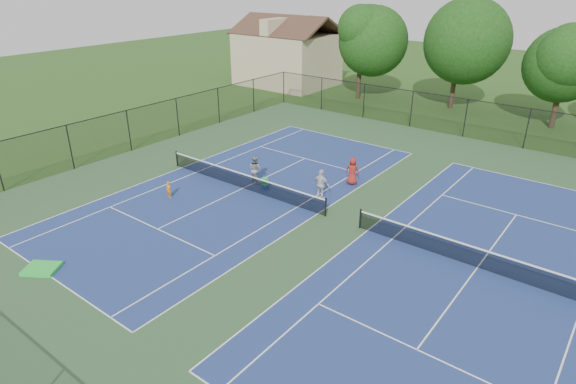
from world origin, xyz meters
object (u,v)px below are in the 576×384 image
Objects in this scene: tree_back_a at (361,37)px; ball_hopper at (265,181)px; instructor at (255,169)px; tree_back_c at (566,61)px; bystander_a at (321,185)px; bystander_c at (352,171)px; tree_back_b at (460,36)px; ball_crate at (265,187)px; clapboard_house at (287,57)px; child_player at (169,190)px.

tree_back_a is 21.33× the size of ball_hopper.
ball_hopper is at bearing -72.94° from tree_back_a.
tree_back_a is 5.19× the size of instructor.
instructor is (-11.97, -23.87, -4.60)m from tree_back_c.
bystander_a is 2.99m from bystander_c.
tree_back_b is at bearing -87.62° from bystander_a.
tree_back_b reaches higher than ball_crate.
tree_back_c reaches higher than ball_hopper.
bystander_a is 4.24× the size of ball_hopper.
tree_back_c is 27.14m from ball_crate.
clapboard_house is 6.12× the size of instructor.
clapboard_house is at bearing 125.22° from ball_hopper.
instructor is at bearing -116.62° from tree_back_c.
clapboard_house is (-10.00, 1.00, -2.95)m from tree_back_a.
bystander_a reaches higher than instructor.
child_player is 2.38× the size of ball_crate.
child_player is 2.31× the size of ball_hopper.
tree_back_a is 0.91× the size of tree_back_b.
tree_back_b is at bearing 85.82° from ball_crate.
tree_back_c reaches higher than bystander_c.
tree_back_c is 32.41m from child_player.
bystander_a is at bearing 14.96° from ball_hopper.
ball_crate is 0.37m from ball_hopper.
ball_hopper reaches higher than ball_crate.
clapboard_house is (-28.00, -0.00, -2.39)m from tree_back_c.
tree_back_c is (9.00, -1.00, -1.11)m from tree_back_b.
child_player is at bearing 66.47° from instructor.
tree_back_b is 30.67m from child_player.
tree_back_b is 23.38× the size of ball_hopper.
tree_back_b is 5.68× the size of instructor.
clapboard_house is at bearing 116.19° from child_player.
tree_back_b is at bearing 12.53° from tree_back_a.
tree_back_a is at bearing -70.37° from instructor.
tree_back_a is 24.99m from ball_hopper.
clapboard_house is at bearing -180.00° from tree_back_c.
clapboard_house is at bearing 125.22° from ball_crate.
tree_back_c is at bearing 65.94° from ball_crate.
tree_back_c is 22.12m from bystander_c.
instructor is (2.53, 4.68, 0.39)m from child_player.
tree_back_c reaches higher than ball_crate.
ball_hopper is (-10.85, -24.30, -4.96)m from tree_back_c.
tree_back_b reaches higher than tree_back_a.
bystander_c is at bearing -109.31° from tree_back_c.
tree_back_a reaches higher than tree_back_c.
child_player is 0.56× the size of instructor.
clapboard_house reaches higher than ball_hopper.
clapboard_house reaches higher than bystander_c.
ball_hopper is (-3.70, -3.88, -0.34)m from bystander_c.
bystander_a is 1.05× the size of bystander_c.
clapboard_house is at bearing 174.29° from tree_back_a.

